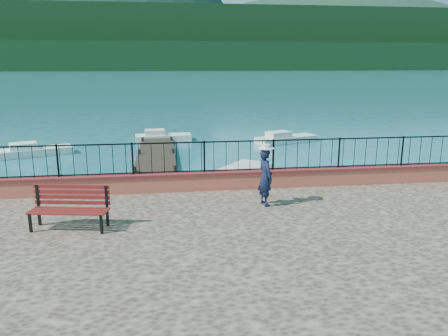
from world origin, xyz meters
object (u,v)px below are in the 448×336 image
object	(u,v)px
boat_2	(286,137)
boat_4	(163,135)
person	(265,177)
boat_3	(35,149)
park_bench	(70,217)
boat_1	(266,173)

from	to	relation	value
boat_2	boat_4	size ratio (longest dim) A/B	1.14
person	boat_3	distance (m)	17.25
boat_4	boat_2	bearing A→B (deg)	-15.93
park_bench	boat_2	distance (m)	19.94
park_bench	boat_1	bearing A→B (deg)	59.98
person	boat_1	world-z (taller)	person
park_bench	person	world-z (taller)	person
boat_2	boat_4	world-z (taller)	same
park_bench	boat_4	xyz separation A→B (m)	(2.24, 18.87, -1.11)
boat_1	park_bench	bearing A→B (deg)	-93.23
boat_1	boat_4	bearing A→B (deg)	149.21
person	boat_3	xyz separation A→B (m)	(-10.03, 13.93, -1.61)
boat_4	park_bench	bearing A→B (deg)	-100.08
park_bench	boat_4	bearing A→B (deg)	93.71
boat_1	boat_4	xyz separation A→B (m)	(-4.45, 11.04, 0.00)
person	boat_1	size ratio (longest dim) A/B	0.38
person	boat_3	size ratio (longest dim) A/B	0.41
boat_2	boat_4	distance (m)	8.20
person	boat_3	world-z (taller)	person
person	boat_1	distance (m)	7.07
boat_1	boat_2	xyz separation A→B (m)	(3.56, 9.25, 0.00)
person	boat_2	size ratio (longest dim) A/B	0.39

